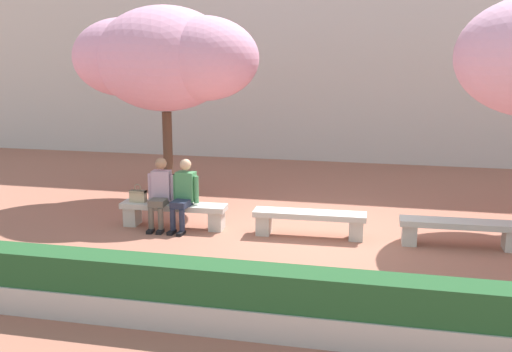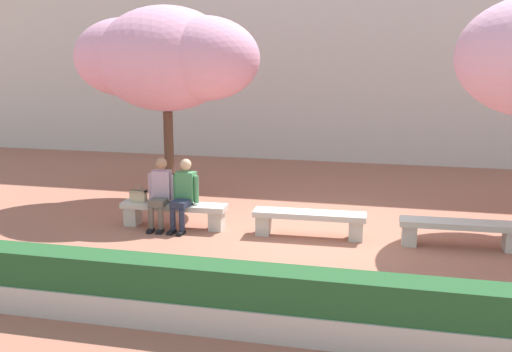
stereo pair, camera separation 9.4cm
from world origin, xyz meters
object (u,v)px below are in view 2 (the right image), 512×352
stone_bench_west_end (174,211)px  person_seated_right (184,192)px  stone_bench_center (460,230)px  handbag (138,195)px  cherry_tree_main (167,59)px  stone_bench_near_west (309,220)px  person_seated_left (161,190)px

stone_bench_west_end → person_seated_right: (0.23, -0.05, 0.39)m
stone_bench_center → handbag: 5.73m
person_seated_right → cherry_tree_main: cherry_tree_main is taller
stone_bench_center → cherry_tree_main: size_ratio=0.48×
stone_bench_near_west → stone_bench_west_end: bearing=180.0°
stone_bench_center → handbag: handbag is taller
stone_bench_center → handbag: size_ratio=5.85×
person_seated_left → person_seated_right: (0.46, 0.00, 0.00)m
stone_bench_west_end → person_seated_right: person_seated_right is taller
stone_bench_west_end → cherry_tree_main: cherry_tree_main is taller
stone_bench_near_west → stone_bench_center: 2.52m
handbag → person_seated_left: bearing=-3.3°
handbag → cherry_tree_main: bearing=93.8°
stone_bench_near_west → person_seated_right: bearing=-178.7°
person_seated_left → person_seated_right: 0.46m
stone_bench_near_west → stone_bench_center: size_ratio=1.00×
stone_bench_near_west → stone_bench_center: bearing=0.0°
cherry_tree_main → person_seated_left: bearing=-73.7°
person_seated_left → cherry_tree_main: cherry_tree_main is taller
stone_bench_near_west → person_seated_right: 2.33m
stone_bench_center → person_seated_right: person_seated_right is taller
stone_bench_near_west → stone_bench_center: (2.52, 0.00, 0.00)m
stone_bench_center → cherry_tree_main: bearing=161.5°
person_seated_right → cherry_tree_main: size_ratio=0.31×
person_seated_left → cherry_tree_main: (-0.59, 2.01, 2.33)m
handbag → cherry_tree_main: size_ratio=0.08×
person_seated_left → handbag: (-0.46, 0.03, -0.12)m
handbag → cherry_tree_main: 3.15m
stone_bench_center → handbag: bearing=-179.7°
stone_bench_center → handbag: (-5.73, -0.03, 0.27)m
stone_bench_west_end → cherry_tree_main: size_ratio=0.48×
person_seated_right → handbag: 0.92m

